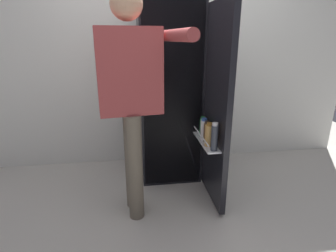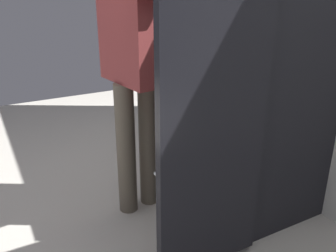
% 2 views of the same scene
% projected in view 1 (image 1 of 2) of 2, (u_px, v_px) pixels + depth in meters
% --- Properties ---
extents(ground_plane, '(6.31, 6.31, 0.00)m').
position_uv_depth(ground_plane, '(177.00, 198.00, 2.45)').
color(ground_plane, '#B7B2A8').
extents(kitchen_wall, '(4.40, 0.10, 2.68)m').
position_uv_depth(kitchen_wall, '(164.00, 44.00, 2.90)').
color(kitchen_wall, silver).
rests_on(kitchen_wall, ground_plane).
extents(refrigerator, '(0.63, 1.22, 1.72)m').
position_uv_depth(refrigerator, '(171.00, 95.00, 2.67)').
color(refrigerator, black).
rests_on(refrigerator, ground_plane).
extents(person, '(0.64, 0.75, 1.73)m').
position_uv_depth(person, '(131.00, 88.00, 1.95)').
color(person, '#665B4C').
rests_on(person, ground_plane).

